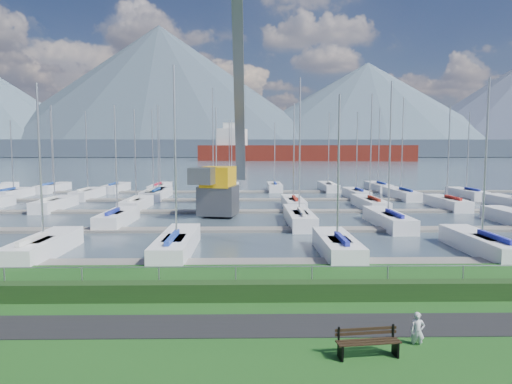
{
  "coord_description": "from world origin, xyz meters",
  "views": [
    {
      "loc": [
        -0.48,
        -17.49,
        5.81
      ],
      "look_at": [
        0.0,
        12.0,
        3.0
      ],
      "focal_mm": 32.0,
      "sensor_mm": 36.0,
      "label": 1
    }
  ],
  "objects": [
    {
      "name": "path",
      "position": [
        0.0,
        -3.0,
        0.01
      ],
      "size": [
        160.0,
        2.0,
        0.04
      ],
      "primitive_type": "cube",
      "color": "black",
      "rests_on": "grass"
    },
    {
      "name": "water",
      "position": [
        0.0,
        260.0,
        -0.4
      ],
      "size": [
        800.0,
        540.0,
        0.2
      ],
      "primitive_type": "cube",
      "color": "#3B4956"
    },
    {
      "name": "hedge",
      "position": [
        0.0,
        -0.4,
        0.35
      ],
      "size": [
        80.0,
        0.7,
        0.7
      ],
      "primitive_type": "cube",
      "color": "#193413",
      "rests_on": "grass"
    },
    {
      "name": "fence",
      "position": [
        0.0,
        0.0,
        1.2
      ],
      "size": [
        80.0,
        0.04,
        0.04
      ],
      "primitive_type": "cylinder",
      "rotation": [
        0.0,
        1.57,
        0.0
      ],
      "color": "gray",
      "rests_on": "grass"
    },
    {
      "name": "foothill",
      "position": [
        0.0,
        330.0,
        6.0
      ],
      "size": [
        900.0,
        80.0,
        12.0
      ],
      "primitive_type": "cube",
      "color": "#3C4858",
      "rests_on": "water"
    },
    {
      "name": "mountains",
      "position": [
        7.35,
        404.62,
        46.68
      ],
      "size": [
        1190.0,
        360.0,
        115.0
      ],
      "color": "#474F68",
      "rests_on": "water"
    },
    {
      "name": "docks",
      "position": [
        0.0,
        26.0,
        -0.22
      ],
      "size": [
        90.0,
        41.6,
        0.25
      ],
      "color": "gray",
      "rests_on": "water"
    },
    {
      "name": "bench_right",
      "position": [
        2.84,
        -5.27,
        0.42
      ],
      "size": [
        1.84,
        0.63,
        0.85
      ],
      "rotation": [
        0.0,
        0.0,
        0.12
      ],
      "color": "black",
      "rests_on": "grass"
    },
    {
      "name": "person",
      "position": [
        4.52,
        -4.52,
        0.57
      ],
      "size": [
        0.44,
        0.32,
        1.13
      ],
      "primitive_type": "imported",
      "rotation": [
        0.0,
        0.0,
        -0.13
      ],
      "color": "#B8B7BE",
      "rests_on": "grass"
    },
    {
      "name": "crane",
      "position": [
        -2.76,
        24.58,
        5.33
      ],
      "size": [
        4.79,
        13.39,
        22.35
      ],
      "rotation": [
        0.0,
        0.0,
        -0.19
      ],
      "color": "#4F5055",
      "rests_on": "water"
    },
    {
      "name": "cargo_ship_mid",
      "position": [
        23.83,
        215.21,
        3.47
      ],
      "size": [
        108.82,
        32.98,
        21.5
      ],
      "rotation": [
        0.0,
        0.0,
        -0.14
      ],
      "color": "maroon",
      "rests_on": "water"
    },
    {
      "name": "sailboat_fleet",
      "position": [
        -1.57,
        29.77,
        5.36
      ],
      "size": [
        75.51,
        50.13,
        13.61
      ],
      "color": "navy",
      "rests_on": "water"
    }
  ]
}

